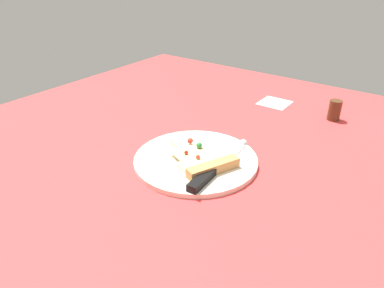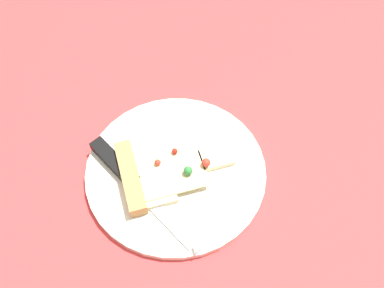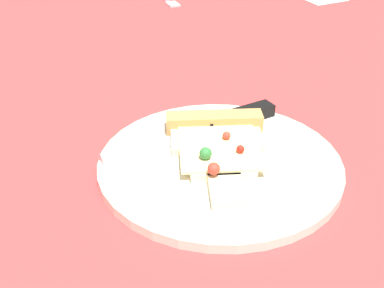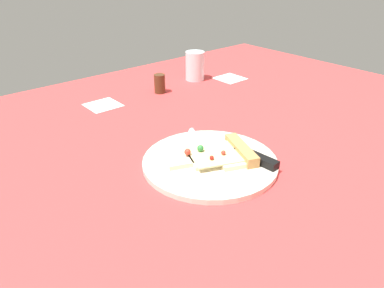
# 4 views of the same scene
# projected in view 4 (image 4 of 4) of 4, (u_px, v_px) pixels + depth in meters

# --- Properties ---
(ground_plane) EXTENTS (1.59, 1.59, 0.03)m
(ground_plane) POSITION_uv_depth(u_px,v_px,m) (271.00, 170.00, 0.77)
(ground_plane) COLOR #D13838
(ground_plane) RESTS_ON ground
(plate) EXTENTS (0.28, 0.28, 0.01)m
(plate) POSITION_uv_depth(u_px,v_px,m) (210.00, 162.00, 0.76)
(plate) COLOR silver
(plate) RESTS_ON ground_plane
(pizza_slice) EXTENTS (0.19, 0.15, 0.03)m
(pizza_slice) POSITION_uv_depth(u_px,v_px,m) (221.00, 154.00, 0.76)
(pizza_slice) COLOR beige
(pizza_slice) RESTS_ON plate
(knife) EXTENTS (0.04, 0.24, 0.02)m
(knife) POSITION_uv_depth(u_px,v_px,m) (239.00, 151.00, 0.78)
(knife) COLOR silver
(knife) RESTS_ON plate
(drinking_glass) EXTENTS (0.06, 0.06, 0.10)m
(drinking_glass) POSITION_uv_depth(u_px,v_px,m) (195.00, 66.00, 1.25)
(drinking_glass) COLOR silver
(drinking_glass) RESTS_ON ground_plane
(pepper_shaker) EXTENTS (0.03, 0.03, 0.06)m
(pepper_shaker) POSITION_uv_depth(u_px,v_px,m) (160.00, 84.00, 1.14)
(pepper_shaker) COLOR #4C2D19
(pepper_shaker) RESTS_ON ground_plane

